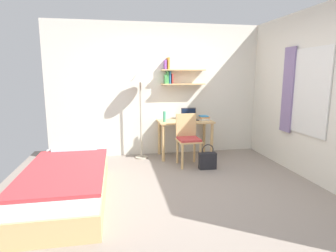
{
  "coord_description": "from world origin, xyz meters",
  "views": [
    {
      "loc": [
        -0.88,
        -3.5,
        1.6
      ],
      "look_at": [
        -0.14,
        0.51,
        0.85
      ],
      "focal_mm": 29.68,
      "sensor_mm": 36.0,
      "label": 1
    }
  ],
  "objects_px": {
    "bed": "(68,183)",
    "standing_lamp": "(140,81)",
    "book_stack": "(204,118)",
    "desk_chair": "(188,137)",
    "desk": "(185,127)",
    "handbag": "(208,160)",
    "laptop": "(189,117)",
    "water_bottle": "(165,117)"
  },
  "relations": [
    {
      "from": "book_stack",
      "to": "handbag",
      "type": "bearing_deg",
      "value": -102.15
    },
    {
      "from": "standing_lamp",
      "to": "water_bottle",
      "type": "bearing_deg",
      "value": -14.36
    },
    {
      "from": "bed",
      "to": "laptop",
      "type": "height_order",
      "value": "laptop"
    },
    {
      "from": "laptop",
      "to": "book_stack",
      "type": "xyz_separation_m",
      "value": [
        0.26,
        -0.13,
        -0.01
      ]
    },
    {
      "from": "desk_chair",
      "to": "handbag",
      "type": "distance_m",
      "value": 0.54
    },
    {
      "from": "desk",
      "to": "standing_lamp",
      "type": "xyz_separation_m",
      "value": [
        -0.86,
        0.04,
        0.9
      ]
    },
    {
      "from": "standing_lamp",
      "to": "book_stack",
      "type": "distance_m",
      "value": 1.43
    },
    {
      "from": "desk",
      "to": "laptop",
      "type": "relative_size",
      "value": 3.39
    },
    {
      "from": "desk_chair",
      "to": "laptop",
      "type": "distance_m",
      "value": 0.69
    },
    {
      "from": "book_stack",
      "to": "water_bottle",
      "type": "bearing_deg",
      "value": -177.41
    },
    {
      "from": "bed",
      "to": "laptop",
      "type": "distance_m",
      "value": 2.76
    },
    {
      "from": "standing_lamp",
      "to": "laptop",
      "type": "xyz_separation_m",
      "value": [
        0.97,
        0.06,
        -0.71
      ]
    },
    {
      "from": "desk_chair",
      "to": "desk",
      "type": "bearing_deg",
      "value": 81.95
    },
    {
      "from": "desk_chair",
      "to": "water_bottle",
      "type": "bearing_deg",
      "value": 128.5
    },
    {
      "from": "water_bottle",
      "to": "handbag",
      "type": "distance_m",
      "value": 1.18
    },
    {
      "from": "desk_chair",
      "to": "book_stack",
      "type": "height_order",
      "value": "desk_chair"
    },
    {
      "from": "bed",
      "to": "water_bottle",
      "type": "relative_size",
      "value": 10.22
    },
    {
      "from": "standing_lamp",
      "to": "laptop",
      "type": "bearing_deg",
      "value": 3.28
    },
    {
      "from": "water_bottle",
      "to": "book_stack",
      "type": "bearing_deg",
      "value": 2.59
    },
    {
      "from": "bed",
      "to": "handbag",
      "type": "bearing_deg",
      "value": 21.35
    },
    {
      "from": "book_stack",
      "to": "handbag",
      "type": "relative_size",
      "value": 0.54
    },
    {
      "from": "desk_chair",
      "to": "standing_lamp",
      "type": "relative_size",
      "value": 0.54
    },
    {
      "from": "laptop",
      "to": "handbag",
      "type": "height_order",
      "value": "laptop"
    },
    {
      "from": "standing_lamp",
      "to": "book_stack",
      "type": "relative_size",
      "value": 7.18
    },
    {
      "from": "desk_chair",
      "to": "handbag",
      "type": "height_order",
      "value": "desk_chair"
    },
    {
      "from": "desk",
      "to": "laptop",
      "type": "distance_m",
      "value": 0.24
    },
    {
      "from": "desk",
      "to": "laptop",
      "type": "height_order",
      "value": "laptop"
    },
    {
      "from": "desk_chair",
      "to": "laptop",
      "type": "xyz_separation_m",
      "value": [
        0.18,
        0.6,
        0.28
      ]
    },
    {
      "from": "bed",
      "to": "standing_lamp",
      "type": "height_order",
      "value": "standing_lamp"
    },
    {
      "from": "handbag",
      "to": "standing_lamp",
      "type": "bearing_deg",
      "value": 141.31
    },
    {
      "from": "standing_lamp",
      "to": "handbag",
      "type": "relative_size",
      "value": 3.87
    },
    {
      "from": "desk",
      "to": "book_stack",
      "type": "relative_size",
      "value": 4.42
    },
    {
      "from": "bed",
      "to": "handbag",
      "type": "xyz_separation_m",
      "value": [
        2.16,
        0.85,
        -0.08
      ]
    },
    {
      "from": "standing_lamp",
      "to": "laptop",
      "type": "height_order",
      "value": "standing_lamp"
    },
    {
      "from": "desk",
      "to": "desk_chair",
      "type": "xyz_separation_m",
      "value": [
        -0.07,
        -0.51,
        -0.08
      ]
    },
    {
      "from": "standing_lamp",
      "to": "book_stack",
      "type": "height_order",
      "value": "standing_lamp"
    },
    {
      "from": "desk",
      "to": "bed",
      "type": "bearing_deg",
      "value": -139.81
    },
    {
      "from": "bed",
      "to": "book_stack",
      "type": "bearing_deg",
      "value": 34.82
    },
    {
      "from": "desk",
      "to": "desk_chair",
      "type": "bearing_deg",
      "value": -98.05
    },
    {
      "from": "handbag",
      "to": "book_stack",
      "type": "bearing_deg",
      "value": 77.85
    },
    {
      "from": "water_bottle",
      "to": "bed",
      "type": "bearing_deg",
      "value": -134.17
    },
    {
      "from": "desk_chair",
      "to": "book_stack",
      "type": "xyz_separation_m",
      "value": [
        0.44,
        0.47,
        0.26
      ]
    }
  ]
}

